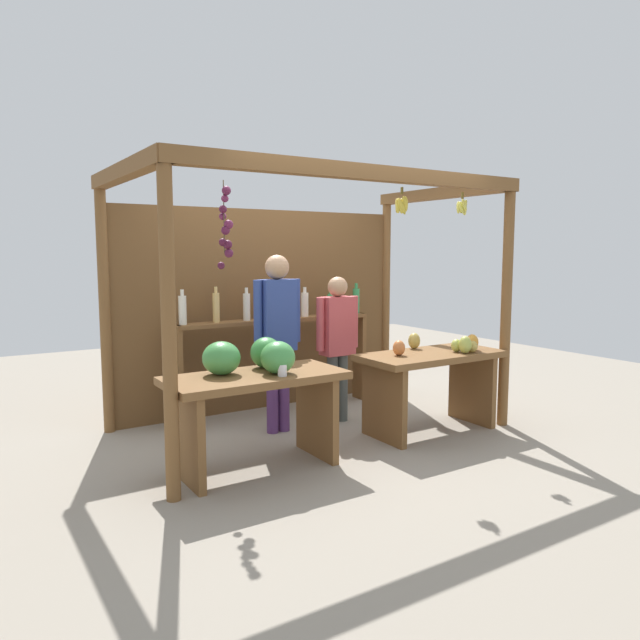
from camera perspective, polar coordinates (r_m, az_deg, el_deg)
The scene contains 7 objects.
ground_plane at distance 5.81m, azimuth -0.99°, elevation -10.35°, with size 12.00×12.00×0.00m, color gray.
market_stall at distance 5.95m, azimuth -3.28°, elevation 3.47°, with size 3.44×1.95×2.38m.
fruit_counter_left at distance 4.65m, azimuth -6.29°, elevation -6.19°, with size 1.39×0.67×1.01m.
fruit_counter_right at distance 5.68m, azimuth 10.74°, elevation -4.90°, with size 1.39×0.64×0.92m.
bottle_shelf_unit at distance 6.23m, azimuth -4.23°, elevation -1.48°, with size 2.21×0.22×1.35m.
vendor_man at distance 5.50m, azimuth -4.12°, elevation -0.61°, with size 0.48×0.23×1.67m.
vendor_woman at distance 5.85m, azimuth 1.69°, elevation -1.63°, with size 0.48×0.20×1.45m.
Camera 1 is at (-2.90, -4.74, 1.69)m, focal length 33.22 mm.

